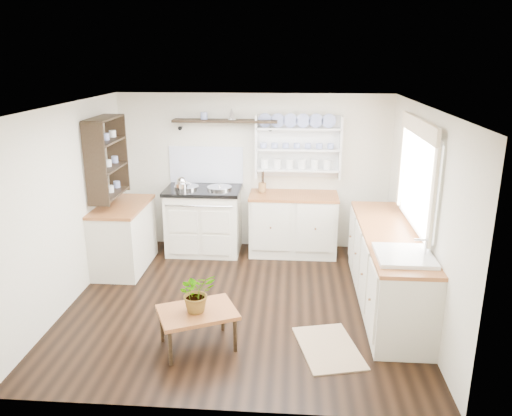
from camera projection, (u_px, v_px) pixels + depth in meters
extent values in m
cube|color=black|center=(241.00, 302.00, 5.95)|extent=(4.00, 3.80, 0.01)
cube|color=beige|center=(254.00, 172.00, 7.42)|extent=(4.00, 0.02, 2.30)
cube|color=beige|center=(421.00, 214.00, 5.47)|extent=(0.02, 3.80, 2.30)
cube|color=beige|center=(68.00, 206.00, 5.75)|extent=(0.02, 3.80, 2.30)
cube|color=white|center=(239.00, 106.00, 5.27)|extent=(4.00, 3.80, 0.01)
cube|color=white|center=(418.00, 180.00, 5.51)|extent=(0.04, 1.40, 1.00)
cube|color=white|center=(416.00, 180.00, 5.51)|extent=(0.02, 1.50, 1.10)
cube|color=#FFEFCB|center=(419.00, 127.00, 5.34)|extent=(0.04, 1.55, 0.18)
cube|color=silver|center=(204.00, 222.00, 7.36)|extent=(1.05, 0.68, 0.92)
cube|color=black|center=(203.00, 190.00, 7.22)|extent=(1.09, 0.72, 0.05)
cylinder|color=silver|center=(187.00, 187.00, 7.22)|extent=(0.36, 0.36, 0.03)
cylinder|color=silver|center=(219.00, 188.00, 7.19)|extent=(0.36, 0.36, 0.03)
cylinder|color=silver|center=(199.00, 206.00, 6.89)|extent=(0.94, 0.02, 0.02)
cube|color=beige|center=(293.00, 225.00, 7.30)|extent=(1.25, 0.60, 0.88)
cube|color=brown|center=(294.00, 196.00, 7.17)|extent=(1.27, 0.63, 0.04)
cube|color=beige|center=(387.00, 269.00, 5.79)|extent=(0.60, 2.40, 0.88)
cube|color=brown|center=(390.00, 233.00, 5.66)|extent=(0.62, 2.43, 0.04)
cube|color=white|center=(403.00, 267.00, 4.97)|extent=(0.55, 0.60, 0.28)
cylinder|color=silver|center=(426.00, 249.00, 4.90)|extent=(0.02, 0.02, 0.22)
cube|color=beige|center=(124.00, 237.00, 6.80)|extent=(0.60, 1.10, 0.88)
cube|color=brown|center=(121.00, 206.00, 6.67)|extent=(0.62, 1.13, 0.04)
cube|color=white|center=(298.00, 146.00, 7.24)|extent=(1.20, 0.03, 0.90)
cube|color=white|center=(298.00, 147.00, 7.15)|extent=(1.20, 0.22, 0.02)
cylinder|color=navy|center=(299.00, 128.00, 7.08)|extent=(0.20, 0.02, 0.20)
cube|color=black|center=(225.00, 121.00, 7.10)|extent=(1.50, 0.24, 0.04)
cone|color=black|center=(181.00, 127.00, 7.24)|extent=(0.06, 0.20, 0.06)
cone|color=black|center=(271.00, 128.00, 7.15)|extent=(0.06, 0.20, 0.06)
cube|color=black|center=(107.00, 157.00, 6.48)|extent=(0.28, 0.80, 1.05)
cylinder|color=brown|center=(262.00, 187.00, 7.25)|extent=(0.11, 0.11, 0.13)
cube|color=brown|center=(197.00, 312.00, 4.93)|extent=(0.90, 0.79, 0.04)
cylinder|color=black|center=(170.00, 348.00, 4.69)|extent=(0.04, 0.04, 0.36)
cylinder|color=black|center=(162.00, 326.00, 5.08)|extent=(0.04, 0.04, 0.36)
cylinder|color=black|center=(235.00, 335.00, 4.91)|extent=(0.04, 0.04, 0.36)
cylinder|color=black|center=(223.00, 315.00, 5.29)|extent=(0.04, 0.04, 0.36)
imported|color=#3F7233|center=(197.00, 292.00, 4.87)|extent=(0.47, 0.45, 0.40)
cube|color=#986F58|center=(329.00, 348.00, 5.00)|extent=(0.74, 0.96, 0.02)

